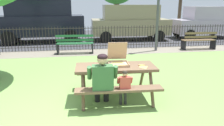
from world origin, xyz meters
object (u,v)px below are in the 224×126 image
child_at_table (124,85)px  park_bench_right (199,41)px  pizza_box_open (118,60)px  parked_car_center (41,19)px  adult_at_table (102,78)px  park_bench_center (75,44)px  parked_car_far_right (204,22)px  picnic_table_foreground (116,73)px  parked_car_right (130,22)px  pizza_slice_on_table (143,66)px

child_at_table → park_bench_right: size_ratio=0.52×
pizza_box_open → parked_car_center: size_ratio=0.12×
adult_at_table → park_bench_center: adult_at_table is taller
park_bench_center → parked_car_far_right: bearing=22.6°
picnic_table_foreground → parked_car_right: parked_car_right is taller
adult_at_table → child_at_table: bearing=-6.5°
parked_car_far_right → child_at_table: bearing=-128.9°
pizza_slice_on_table → child_at_table: child_at_table is taller
picnic_table_foreground → pizza_slice_on_table: 0.64m
parked_car_right → parked_car_far_right: 4.83m
child_at_table → parked_car_right: size_ratio=0.18×
adult_at_table → parked_car_right: 9.11m
park_bench_right → parked_car_right: size_ratio=0.35×
pizza_slice_on_table → park_bench_right: 6.61m
picnic_table_foreground → parked_car_center: 8.72m
pizza_box_open → parked_car_right: size_ratio=0.12×
pizza_box_open → parked_car_center: bearing=109.9°
child_at_table → parked_car_center: 9.27m
child_at_table → park_bench_right: 7.22m
park_bench_center → park_bench_right: bearing=-0.0°
parked_car_center → parked_car_far_right: size_ratio=1.22×
pizza_slice_on_table → parked_car_far_right: size_ratio=0.07×
pizza_box_open → child_at_table: (0.01, -0.66, -0.36)m
picnic_table_foreground → parked_car_far_right: bearing=48.9°
adult_at_table → parked_car_far_right: size_ratio=0.30×
pizza_slice_on_table → child_at_table: size_ratio=0.31×
picnic_table_foreground → pizza_box_open: (0.08, 0.12, 0.27)m
parked_car_center → adult_at_table: bearing=-74.0°
pizza_slice_on_table → park_bench_right: size_ratio=0.16×
pizza_slice_on_table → parked_car_center: (-3.45, 8.37, 0.53)m
picnic_table_foreground → parked_car_right: 8.55m
child_at_table → park_bench_right: (4.82, 5.37, -0.09)m
pizza_slice_on_table → park_bench_right: bearing=49.1°
pizza_slice_on_table → adult_at_table: adult_at_table is taller
picnic_table_foreground → parked_car_far_right: (7.16, 8.21, 0.41)m
parked_car_right → pizza_slice_on_table: bearing=-101.7°
pizza_slice_on_table → parked_car_right: parked_car_right is taller
child_at_table → parked_car_right: (2.23, 8.75, 0.59)m
parked_car_far_right → parked_car_center: bearing=180.0°
child_at_table → park_bench_right: park_bench_right is taller
pizza_slice_on_table → picnic_table_foreground: bearing=165.7°
parked_car_right → picnic_table_foreground: bearing=-105.8°
adult_at_table → parked_car_right: (2.68, 8.70, 0.44)m
pizza_box_open → parked_car_right: parked_car_right is taller
adult_at_table → parked_car_right: parked_car_right is taller
parked_car_center → parked_car_right: bearing=-0.0°
pizza_slice_on_table → adult_at_table: (-0.95, -0.33, -0.12)m
park_bench_center → parked_car_center: parked_car_center is taller
pizza_box_open → parked_car_right: 8.40m
parked_car_center → parked_car_right: 5.18m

